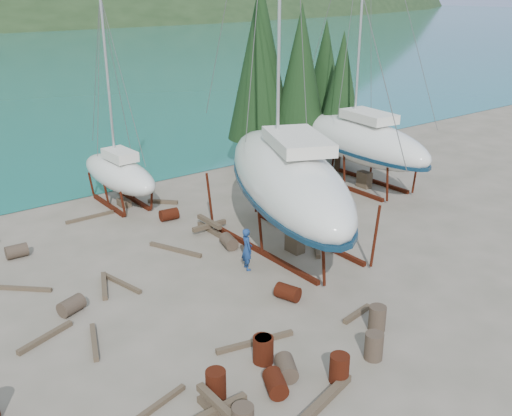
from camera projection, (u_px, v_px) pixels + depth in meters
ground at (260, 308)px, 20.47m from camera, size 600.00×600.00×0.00m
cypress_near_right at (301, 76)px, 34.38m from camera, size 3.60×3.60×10.00m
cypress_mid_right at (341, 93)px, 34.07m from camera, size 3.06×3.06×8.50m
cypress_back_left at (261, 60)px, 34.69m from camera, size 4.14×4.14×11.50m
cypress_far_right at (325, 79)px, 37.04m from camera, size 3.24×3.24×9.00m
large_sailboat_near at (287, 177)px, 24.17m from camera, size 8.67×13.20×20.15m
large_sailboat_far at (360, 140)px, 32.34m from camera, size 4.24×10.71×16.49m
small_sailboat_shore at (119, 173)px, 29.69m from camera, size 2.36×6.67×10.53m
worker at (247, 249)px, 23.01m from camera, size 0.59×0.74×1.78m
drum_1 at (286, 368)px, 16.76m from camera, size 0.93×1.05×0.58m
drum_4 at (169, 214)px, 28.16m from camera, size 0.94×0.68×0.58m
drum_5 at (374, 346)px, 17.52m from camera, size 0.58×0.58×0.88m
drum_6 at (288, 292)px, 20.94m from camera, size 0.83×1.02×0.58m
drum_7 at (339, 369)px, 16.49m from camera, size 0.58×0.58×0.88m
drum_9 at (17, 251)px, 24.22m from camera, size 0.91×0.63×0.58m
drum_10 at (262, 349)px, 17.37m from camera, size 0.58×0.58×0.88m
drum_11 at (229, 242)px, 25.14m from camera, size 0.76×0.99×0.58m
drum_12 at (275, 383)px, 16.10m from camera, size 0.90×1.04×0.58m
drum_13 at (216, 384)px, 15.82m from camera, size 0.58×0.58×0.88m
drum_14 at (264, 350)px, 17.34m from camera, size 0.58×0.58×0.88m
drum_15 at (71, 306)px, 20.06m from camera, size 1.03×0.86×0.58m
drum_17 at (377, 318)px, 19.00m from camera, size 0.58×0.58×0.88m
timber_1 at (317, 247)px, 25.11m from camera, size 1.51×1.69×0.19m
timber_3 at (148, 412)px, 15.32m from camera, size 2.65×0.80×0.15m
timber_4 at (45, 337)px, 18.58m from camera, size 2.02×0.87×0.17m
timber_5 at (255, 342)px, 18.35m from camera, size 2.66×0.78×0.16m
timber_6 at (163, 202)px, 30.41m from camera, size 1.24×1.33×0.19m
timber_7 at (357, 314)px, 19.93m from camera, size 1.47×0.39×0.17m
timber_8 at (104, 286)px, 21.81m from camera, size 0.93×1.93×0.19m
timber_9 at (90, 217)px, 28.41m from camera, size 2.46×0.15×0.15m
timber_10 at (175, 250)px, 24.85m from camera, size 1.25×2.53×0.16m
timber_11 at (122, 283)px, 22.03m from camera, size 0.65×2.22×0.15m
timber_12 at (94, 342)px, 18.35m from camera, size 0.82×1.97×0.17m
timber_15 at (19, 288)px, 21.65m from camera, size 1.98×1.90×0.15m
timber_16 at (322, 403)px, 15.61m from camera, size 2.80×0.90×0.23m
timber_pile_fore at (218, 410)px, 15.07m from camera, size 1.80×1.80×0.60m
timber_pile_aft at (209, 226)px, 26.81m from camera, size 1.80×1.80×0.60m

